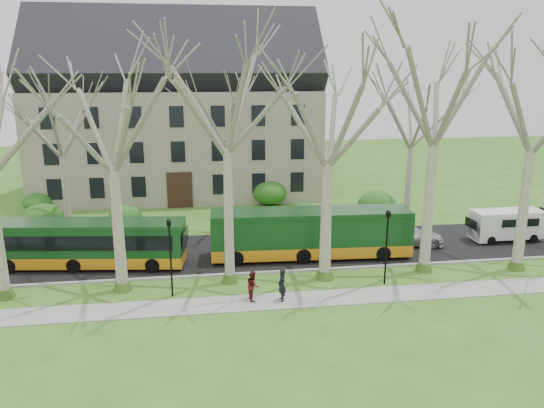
{
  "coord_description": "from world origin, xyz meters",
  "views": [
    {
      "loc": [
        -4.45,
        -28.12,
        12.06
      ],
      "look_at": [
        0.04,
        3.0,
        3.94
      ],
      "focal_mm": 35.0,
      "sensor_mm": 36.0,
      "label": 1
    }
  ],
  "objects_px": {
    "van_a": "(507,225)",
    "pedestrian_a": "(282,285)",
    "bus_lead": "(88,243)",
    "bus_follow": "(311,233)",
    "sedan": "(410,235)",
    "pedestrian_b": "(253,286)"
  },
  "relations": [
    {
      "from": "van_a",
      "to": "pedestrian_a",
      "type": "xyz_separation_m",
      "value": [
        -17.49,
        -7.74,
        -0.2
      ]
    },
    {
      "from": "bus_lead",
      "to": "van_a",
      "type": "xyz_separation_m",
      "value": [
        28.52,
        1.0,
        -0.38
      ]
    },
    {
      "from": "van_a",
      "to": "bus_lead",
      "type": "bearing_deg",
      "value": -178.21
    },
    {
      "from": "bus_follow",
      "to": "sedan",
      "type": "bearing_deg",
      "value": 13.07
    },
    {
      "from": "bus_follow",
      "to": "pedestrian_a",
      "type": "relative_size",
      "value": 7.23
    },
    {
      "from": "sedan",
      "to": "pedestrian_a",
      "type": "height_order",
      "value": "pedestrian_a"
    },
    {
      "from": "van_a",
      "to": "pedestrian_a",
      "type": "bearing_deg",
      "value": -156.36
    },
    {
      "from": "bus_lead",
      "to": "sedan",
      "type": "height_order",
      "value": "bus_lead"
    },
    {
      "from": "bus_lead",
      "to": "pedestrian_b",
      "type": "height_order",
      "value": "bus_lead"
    },
    {
      "from": "bus_lead",
      "to": "pedestrian_b",
      "type": "xyz_separation_m",
      "value": [
        9.52,
        -6.41,
        -0.68
      ]
    },
    {
      "from": "van_a",
      "to": "bus_follow",
      "type": "bearing_deg",
      "value": -175.15
    },
    {
      "from": "bus_follow",
      "to": "bus_lead",
      "type": "bearing_deg",
      "value": -178.26
    },
    {
      "from": "van_a",
      "to": "pedestrian_b",
      "type": "distance_m",
      "value": 20.4
    },
    {
      "from": "sedan",
      "to": "pedestrian_a",
      "type": "relative_size",
      "value": 2.59
    },
    {
      "from": "bus_lead",
      "to": "bus_follow",
      "type": "relative_size",
      "value": 0.92
    },
    {
      "from": "bus_lead",
      "to": "van_a",
      "type": "distance_m",
      "value": 28.54
    },
    {
      "from": "bus_follow",
      "to": "pedestrian_a",
      "type": "xyz_separation_m",
      "value": [
        -2.94,
        -6.45,
        -0.72
      ]
    },
    {
      "from": "van_a",
      "to": "pedestrian_a",
      "type": "height_order",
      "value": "van_a"
    },
    {
      "from": "bus_lead",
      "to": "sedan",
      "type": "relative_size",
      "value": 2.56
    },
    {
      "from": "sedan",
      "to": "van_a",
      "type": "xyz_separation_m",
      "value": [
        7.18,
        -0.03,
        0.42
      ]
    },
    {
      "from": "bus_follow",
      "to": "pedestrian_b",
      "type": "xyz_separation_m",
      "value": [
        -4.45,
        -6.12,
        -0.81
      ]
    },
    {
      "from": "pedestrian_b",
      "to": "pedestrian_a",
      "type": "bearing_deg",
      "value": -108.3
    }
  ]
}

